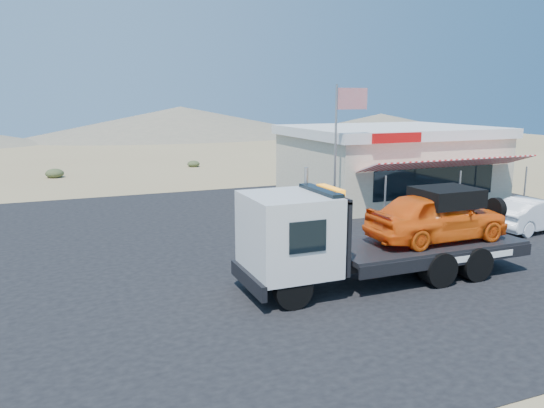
# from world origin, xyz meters

# --- Properties ---
(ground) EXTENTS (120.00, 120.00, 0.00)m
(ground) POSITION_xyz_m (0.00, 0.00, 0.00)
(ground) COLOR #927953
(ground) RESTS_ON ground
(asphalt_lot) EXTENTS (32.00, 24.00, 0.02)m
(asphalt_lot) POSITION_xyz_m (2.00, 3.00, 0.01)
(asphalt_lot) COLOR black
(asphalt_lot) RESTS_ON ground
(tow_truck) EXTENTS (8.93, 2.65, 2.99)m
(tow_truck) POSITION_xyz_m (2.43, -2.46, 1.61)
(tow_truck) COLOR black
(tow_truck) RESTS_ON asphalt_lot
(white_sedan) EXTENTS (4.34, 2.00, 1.38)m
(white_sedan) POSITION_xyz_m (11.84, 0.33, 0.71)
(white_sedan) COLOR white
(white_sedan) RESTS_ON asphalt_lot
(jerky_store) EXTENTS (10.40, 9.97, 3.90)m
(jerky_store) POSITION_xyz_m (10.50, 8.97, 1.99)
(jerky_store) COLOR #C6B996
(jerky_store) RESTS_ON asphalt_lot
(flagpole) EXTENTS (1.55, 0.10, 6.00)m
(flagpole) POSITION_xyz_m (4.93, 4.50, 3.76)
(flagpole) COLOR #99999E
(flagpole) RESTS_ON asphalt_lot
(distant_hills) EXTENTS (126.00, 48.00, 4.20)m
(distant_hills) POSITION_xyz_m (-9.77, 55.14, 1.89)
(distant_hills) COLOR #726B59
(distant_hills) RESTS_ON ground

